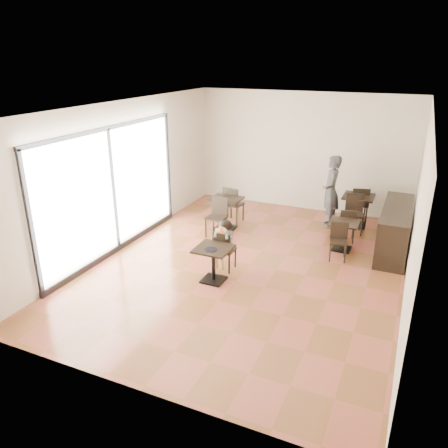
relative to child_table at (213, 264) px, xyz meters
The scene contains 23 objects.
floor 1.07m from the child_table, 66.77° to the left, with size 6.00×8.00×0.01m, color brown.
ceiling 3.02m from the child_table, 66.77° to the left, with size 6.00×8.00×0.01m, color white.
wall_back 5.10m from the child_table, 85.38° to the left, with size 6.00×0.01×3.20m, color beige.
wall_front 3.34m from the child_table, 82.63° to the right, with size 6.00×0.01×3.20m, color beige.
wall_left 3.03m from the child_table, 160.40° to the left, with size 0.01×8.00×3.20m, color beige.
wall_right 3.74m from the child_table, 15.26° to the left, with size 0.01×8.00×3.20m, color beige.
storefront_window 2.81m from the child_table, behind, with size 0.04×4.50×2.60m, color white.
child_table is the anchor object (origin of this frame).
child_chair 0.55m from the child_table, 90.00° to the left, with size 0.38×0.38×0.84m, color black, non-canonical shape.
child 0.58m from the child_table, 90.00° to the left, with size 0.38×0.53×1.06m, color slate, non-canonical shape.
plate 0.37m from the child_table, 90.00° to the right, with size 0.24×0.24×0.01m, color black.
pizza_slice 0.67m from the child_table, 90.00° to the left, with size 0.25×0.19×0.06m, color tan, non-canonical shape.
adult_patron 4.13m from the child_table, 69.55° to the left, with size 0.66×0.43×1.81m, color #3D3E43.
cafe_table_mid 3.19m from the child_table, 50.90° to the left, with size 0.63×0.63×0.67m, color black, non-canonical shape.
cafe_table_left 2.72m from the child_table, 108.95° to the left, with size 0.74×0.74×0.79m, color black, non-canonical shape.
cafe_table_back 4.63m from the child_table, 63.30° to the left, with size 0.75×0.75×0.79m, color black, non-canonical shape.
chair_mid_a 3.63m from the child_table, 56.38° to the left, with size 0.36×0.36×0.80m, color black, non-canonical shape.
chair_mid_b 2.78m from the child_table, 43.74° to the left, with size 0.36×0.36×0.80m, color black, non-canonical shape.
chair_left_a 3.25m from the child_table, 105.80° to the left, with size 0.43×0.43×0.95m, color black, non-canonical shape.
chair_left_b 2.21m from the child_table, 113.59° to the left, with size 0.43×0.43×0.95m, color black, non-canonical shape.
chair_back_a 4.89m from the child_table, 64.82° to the left, with size 0.43×0.43×0.95m, color black, non-canonical shape.
chair_back_b 4.15m from the child_table, 59.89° to the left, with size 0.43×0.43×0.95m, color black, non-canonical shape.
service_counter 4.23m from the child_table, 43.84° to the left, with size 0.60×2.40×1.00m, color black.
Camera 1 is at (2.82, -7.68, 4.10)m, focal length 35.00 mm.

